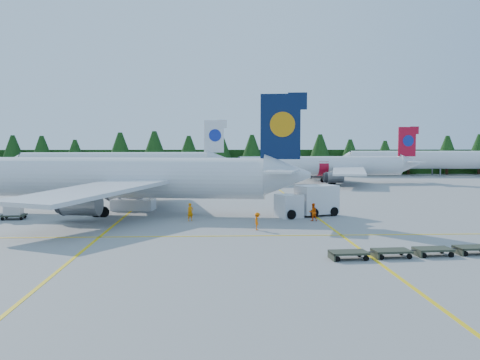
{
  "coord_description": "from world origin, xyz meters",
  "views": [
    {
      "loc": [
        -4.53,
        -49.77,
        7.72
      ],
      "look_at": [
        -1.69,
        10.52,
        3.5
      ],
      "focal_mm": 40.0,
      "sensor_mm": 36.0,
      "label": 1
    }
  ],
  "objects_px": {
    "airstairs": "(134,201)",
    "service_truck": "(307,201)",
    "airliner_navy": "(89,178)",
    "airliner_red": "(318,166)"
  },
  "relations": [
    {
      "from": "service_truck",
      "to": "airliner_navy",
      "type": "bearing_deg",
      "value": 147.18
    },
    {
      "from": "airliner_red",
      "to": "airstairs",
      "type": "xyz_separation_m",
      "value": [
        -28.98,
        -38.5,
        -2.3
      ]
    },
    {
      "from": "airstairs",
      "to": "service_truck",
      "type": "height_order",
      "value": "airstairs"
    },
    {
      "from": "airstairs",
      "to": "airliner_navy",
      "type": "bearing_deg",
      "value": -139.53
    },
    {
      "from": "airliner_red",
      "to": "service_truck",
      "type": "relative_size",
      "value": 5.26
    },
    {
      "from": "airliner_navy",
      "to": "airstairs",
      "type": "height_order",
      "value": "airliner_navy"
    },
    {
      "from": "airliner_red",
      "to": "service_truck",
      "type": "xyz_separation_m",
      "value": [
        -9.96,
        -45.09,
        -1.65
      ]
    },
    {
      "from": "airliner_navy",
      "to": "service_truck",
      "type": "distance_m",
      "value": 23.84
    },
    {
      "from": "airstairs",
      "to": "service_truck",
      "type": "bearing_deg",
      "value": -11.68
    },
    {
      "from": "airliner_navy",
      "to": "service_truck",
      "type": "relative_size",
      "value": 6.2
    }
  ]
}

